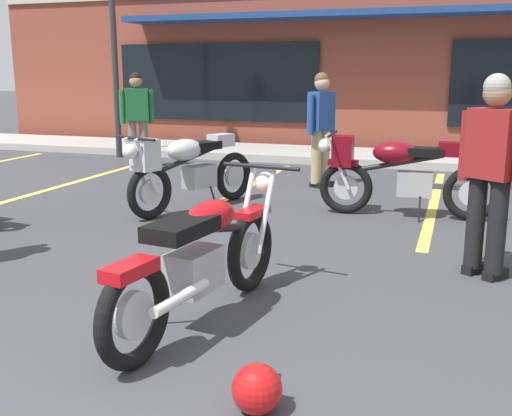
{
  "coord_description": "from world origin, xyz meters",
  "views": [
    {
      "loc": [
        1.62,
        -1.18,
        1.69
      ],
      "look_at": [
        0.01,
        3.6,
        0.55
      ],
      "focal_mm": 42.61,
      "sensor_mm": 36.0,
      "label": 1
    }
  ],
  "objects_px": {
    "person_in_shorts_foreground": "(321,123)",
    "helmet_on_pavement": "(257,389)",
    "motorcycle_foreground_classic": "(203,257)",
    "person_near_building": "(491,165)",
    "motorcycle_black_cruiser": "(398,172)",
    "motorcycle_red_sportbike": "(188,168)",
    "person_by_back_row": "(137,114)"
  },
  "relations": [
    {
      "from": "motorcycle_black_cruiser",
      "to": "person_in_shorts_foreground",
      "type": "bearing_deg",
      "value": 129.02
    },
    {
      "from": "motorcycle_foreground_classic",
      "to": "motorcycle_black_cruiser",
      "type": "bearing_deg",
      "value": 75.61
    },
    {
      "from": "motorcycle_red_sportbike",
      "to": "person_near_building",
      "type": "relative_size",
      "value": 1.2
    },
    {
      "from": "motorcycle_foreground_classic",
      "to": "person_in_shorts_foreground",
      "type": "bearing_deg",
      "value": 94.02
    },
    {
      "from": "motorcycle_black_cruiser",
      "to": "helmet_on_pavement",
      "type": "bearing_deg",
      "value": -92.64
    },
    {
      "from": "motorcycle_black_cruiser",
      "to": "helmet_on_pavement",
      "type": "height_order",
      "value": "motorcycle_black_cruiser"
    },
    {
      "from": "motorcycle_foreground_classic",
      "to": "helmet_on_pavement",
      "type": "distance_m",
      "value": 1.25
    },
    {
      "from": "motorcycle_red_sportbike",
      "to": "helmet_on_pavement",
      "type": "height_order",
      "value": "motorcycle_red_sportbike"
    },
    {
      "from": "motorcycle_black_cruiser",
      "to": "person_by_back_row",
      "type": "xyz_separation_m",
      "value": [
        -4.77,
        2.35,
        0.42
      ]
    },
    {
      "from": "motorcycle_foreground_classic",
      "to": "helmet_on_pavement",
      "type": "xyz_separation_m",
      "value": [
        0.71,
        -0.97,
        -0.33
      ]
    },
    {
      "from": "motorcycle_red_sportbike",
      "to": "person_in_shorts_foreground",
      "type": "relative_size",
      "value": 1.2
    },
    {
      "from": "motorcycle_foreground_classic",
      "to": "person_in_shorts_foreground",
      "type": "xyz_separation_m",
      "value": [
        -0.36,
        5.19,
        0.49
      ]
    },
    {
      "from": "person_near_building",
      "to": "motorcycle_black_cruiser",
      "type": "bearing_deg",
      "value": 114.74
    },
    {
      "from": "person_in_shorts_foreground",
      "to": "helmet_on_pavement",
      "type": "xyz_separation_m",
      "value": [
        1.08,
        -6.16,
        -0.82
      ]
    },
    {
      "from": "motorcycle_foreground_classic",
      "to": "person_by_back_row",
      "type": "distance_m",
      "value": 7.11
    },
    {
      "from": "motorcycle_black_cruiser",
      "to": "person_near_building",
      "type": "relative_size",
      "value": 1.26
    },
    {
      "from": "person_by_back_row",
      "to": "motorcycle_black_cruiser",
      "type": "bearing_deg",
      "value": -26.21
    },
    {
      "from": "person_in_shorts_foreground",
      "to": "person_by_back_row",
      "type": "bearing_deg",
      "value": 167.7
    },
    {
      "from": "motorcycle_red_sportbike",
      "to": "person_by_back_row",
      "type": "distance_m",
      "value": 3.68
    },
    {
      "from": "person_in_shorts_foreground",
      "to": "person_by_back_row",
      "type": "height_order",
      "value": "same"
    },
    {
      "from": "motorcycle_red_sportbike",
      "to": "person_by_back_row",
      "type": "relative_size",
      "value": 1.2
    },
    {
      "from": "motorcycle_red_sportbike",
      "to": "motorcycle_black_cruiser",
      "type": "distance_m",
      "value": 2.53
    },
    {
      "from": "motorcycle_foreground_classic",
      "to": "person_near_building",
      "type": "relative_size",
      "value": 1.25
    },
    {
      "from": "person_near_building",
      "to": "helmet_on_pavement",
      "type": "distance_m",
      "value": 2.93
    },
    {
      "from": "motorcycle_black_cruiser",
      "to": "person_by_back_row",
      "type": "distance_m",
      "value": 5.34
    },
    {
      "from": "motorcycle_red_sportbike",
      "to": "person_by_back_row",
      "type": "height_order",
      "value": "person_by_back_row"
    },
    {
      "from": "person_in_shorts_foreground",
      "to": "person_near_building",
      "type": "xyz_separation_m",
      "value": [
        2.21,
        -3.59,
        0.0
      ]
    },
    {
      "from": "motorcycle_red_sportbike",
      "to": "person_near_building",
      "type": "bearing_deg",
      "value": -23.8
    },
    {
      "from": "person_by_back_row",
      "to": "person_in_shorts_foreground",
      "type": "bearing_deg",
      "value": -12.3
    },
    {
      "from": "person_in_shorts_foreground",
      "to": "helmet_on_pavement",
      "type": "height_order",
      "value": "person_in_shorts_foreground"
    },
    {
      "from": "person_in_shorts_foreground",
      "to": "helmet_on_pavement",
      "type": "bearing_deg",
      "value": -80.07
    },
    {
      "from": "person_in_shorts_foreground",
      "to": "person_by_back_row",
      "type": "xyz_separation_m",
      "value": [
        -3.48,
        0.76,
        0.0
      ]
    }
  ]
}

